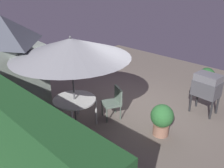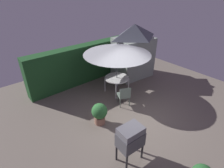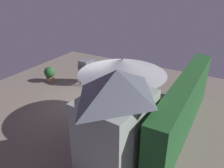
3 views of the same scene
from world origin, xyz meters
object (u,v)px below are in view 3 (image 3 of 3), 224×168
object	(u,v)px
bbq_grill	(87,67)
garden_shed	(116,120)
patio_umbrella	(122,66)
potted_plant_by_shed	(117,84)
chair_far_side	(130,126)
potted_plant_by_grill	(50,73)
patio_table	(121,105)
chair_near_shed	(104,97)

from	to	relation	value
bbq_grill	garden_shed	bearing A→B (deg)	43.69
patio_umbrella	potted_plant_by_shed	xyz separation A→B (m)	(-1.89, -1.22, -1.66)
chair_far_side	potted_plant_by_grill	xyz separation A→B (m)	(-2.17, -5.44, -0.11)
patio_umbrella	patio_table	bearing A→B (deg)	-90.00
patio_umbrella	bbq_grill	size ratio (longest dim) A/B	2.40
garden_shed	potted_plant_by_grill	xyz separation A→B (m)	(-3.25, -5.55, -1.01)
chair_near_shed	potted_plant_by_grill	bearing A→B (deg)	-104.18
patio_umbrella	potted_plant_by_grill	distance (m)	5.25
bbq_grill	potted_plant_by_grill	distance (m)	1.94
patio_umbrella	chair_near_shed	bearing A→B (deg)	-115.03
chair_near_shed	patio_table	bearing A→B (deg)	64.97
chair_far_side	patio_umbrella	bearing A→B (deg)	-137.67
chair_far_side	potted_plant_by_grill	distance (m)	5.86
garden_shed	potted_plant_by_grill	distance (m)	6.51
chair_far_side	chair_near_shed	bearing A→B (deg)	-125.97
patio_table	potted_plant_by_grill	world-z (taller)	patio_table
patio_table	bbq_grill	world-z (taller)	bbq_grill
chair_near_shed	bbq_grill	bearing A→B (deg)	-129.96
garden_shed	patio_umbrella	bearing A→B (deg)	-156.46
patio_table	bbq_grill	xyz separation A→B (m)	(-2.15, -3.01, 0.15)
garden_shed	bbq_grill	world-z (taller)	garden_shed
patio_umbrella	chair_far_side	distance (m)	1.90
garden_shed	patio_table	size ratio (longest dim) A/B	2.51
patio_umbrella	bbq_grill	xyz separation A→B (m)	(-2.15, -3.01, -1.28)
potted_plant_by_shed	patio_table	bearing A→B (deg)	32.83
garden_shed	chair_far_side	distance (m)	1.41
patio_table	bbq_grill	distance (m)	3.70
garden_shed	patio_umbrella	distance (m)	2.12
patio_table	patio_umbrella	size ratio (longest dim) A/B	0.39
patio_umbrella	bbq_grill	world-z (taller)	patio_umbrella
bbq_grill	chair_near_shed	size ratio (longest dim) A/B	1.33
bbq_grill	chair_near_shed	xyz separation A→B (m)	(1.69, 2.01, -0.33)
potted_plant_by_shed	bbq_grill	bearing A→B (deg)	-98.43
patio_table	chair_near_shed	size ratio (longest dim) A/B	1.24
patio_umbrella	potted_plant_by_shed	size ratio (longest dim) A/B	3.50
potted_plant_by_shed	potted_plant_by_grill	size ratio (longest dim) A/B	1.10
chair_far_side	potted_plant_by_grill	size ratio (longest dim) A/B	1.20
chair_far_side	potted_plant_by_shed	xyz separation A→B (m)	(-2.65, -1.91, -0.06)
patio_table	chair_near_shed	distance (m)	1.11
patio_umbrella	chair_near_shed	xyz separation A→B (m)	(-0.47, -1.00, -1.60)
patio_umbrella	chair_far_side	size ratio (longest dim) A/B	3.20
chair_near_shed	chair_far_side	bearing A→B (deg)	54.03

